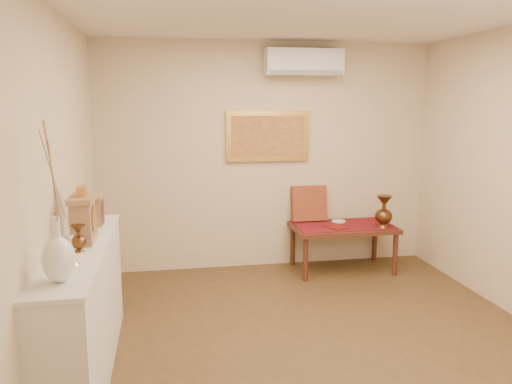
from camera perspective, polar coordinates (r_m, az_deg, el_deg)
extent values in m
plane|color=brown|center=(4.30, 7.53, -17.54)|extent=(4.50, 4.50, 0.00)
plane|color=white|center=(3.87, 8.52, 20.61)|extent=(4.50, 4.50, 0.00)
cube|color=beige|center=(6.02, 1.29, 4.06)|extent=(4.00, 0.02, 2.70)
cube|color=beige|center=(3.75, -22.41, -0.45)|extent=(0.02, 4.50, 2.70)
cube|color=maroon|center=(6.04, 9.92, -3.75)|extent=(1.14, 0.59, 0.01)
cylinder|color=white|center=(6.18, 9.42, -3.32)|extent=(0.17, 0.17, 0.01)
cube|color=#660D0E|center=(5.89, 9.07, -3.98)|extent=(0.26, 0.30, 0.01)
cube|color=maroon|center=(6.15, 6.07, -1.30)|extent=(0.43, 0.19, 0.44)
cube|color=silver|center=(3.97, -19.00, -12.89)|extent=(0.35, 2.00, 0.95)
cube|color=silver|center=(3.81, -19.43, -6.08)|extent=(0.37, 2.02, 0.03)
cube|color=#A47954|center=(3.92, -19.03, -4.97)|extent=(0.16, 0.36, 0.05)
cube|color=#A47954|center=(3.89, -19.16, -2.83)|extent=(0.14, 0.30, 0.25)
cylinder|color=beige|center=(3.88, -18.07, -2.80)|extent=(0.01, 0.17, 0.17)
cylinder|color=#C48E3F|center=(3.88, -17.99, -2.80)|extent=(0.01, 0.19, 0.19)
cube|color=#A47954|center=(3.86, -19.29, -0.73)|extent=(0.17, 0.34, 0.04)
cube|color=#C48E3F|center=(3.85, -19.34, 0.07)|extent=(0.06, 0.11, 0.07)
cube|color=#A47954|center=(4.38, -18.12, -2.21)|extent=(0.15, 0.20, 0.22)
cube|color=#542619|center=(4.38, -17.08, -2.82)|extent=(0.01, 0.17, 0.09)
cube|color=#542619|center=(4.36, -17.15, -1.54)|extent=(0.01, 0.17, 0.09)
cube|color=#A47954|center=(4.36, -18.21, -0.64)|extent=(0.16, 0.21, 0.02)
cube|color=#542619|center=(6.04, 9.91, -4.02)|extent=(1.20, 0.70, 0.05)
cylinder|color=#542619|center=(5.69, 5.68, -7.70)|extent=(0.06, 0.06, 0.50)
cylinder|color=#542619|center=(6.07, 15.61, -6.89)|extent=(0.06, 0.06, 0.50)
cylinder|color=#542619|center=(6.22, 4.21, -6.09)|extent=(0.06, 0.06, 0.50)
cylinder|color=#542619|center=(6.57, 13.41, -5.47)|extent=(0.06, 0.06, 0.50)
cube|color=#C48E3F|center=(5.97, 1.35, 6.42)|extent=(1.00, 0.05, 0.60)
cube|color=#C68544|center=(5.94, 1.40, 6.40)|extent=(0.88, 0.01, 0.48)
cube|color=white|center=(5.97, 5.49, 14.54)|extent=(0.90, 0.24, 0.30)
cube|color=gray|center=(5.84, 5.79, 13.45)|extent=(0.86, 0.02, 0.05)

